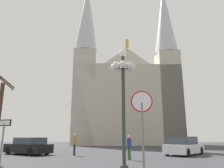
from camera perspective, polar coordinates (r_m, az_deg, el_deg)
The scene contains 8 objects.
cathedral at distance 43.49m, azimuth 3.69°, elevation -2.13°, with size 21.36×12.67×33.93m.
stop_sign at distance 7.83m, azimuth 7.98°, elevation -8.53°, with size 0.79×0.08×3.14m.
one_way_arrow_sign at distance 10.41m, azimuth -26.98°, elevation -12.64°, with size 0.68×0.20×2.22m.
street_lamp at distance 10.17m, azimuth 2.98°, elevation 0.08°, with size 1.21×1.21×5.67m.
parked_car_near_white at distance 20.02m, azimuth 18.50°, elevation -15.38°, with size 4.15×4.66×1.52m.
parked_car_far_black at distance 20.98m, azimuth -21.26°, elevation -15.14°, with size 4.85×3.82×1.44m.
pedestrian_walking at distance 15.19m, azimuth 4.56°, elevation -15.77°, with size 0.32×0.32×1.61m.
pedestrian_standing at distance 18.85m, azimuth -9.86°, elevation -14.90°, with size 0.32×0.32×1.76m.
Camera 1 is at (2.23, -6.14, 1.50)m, focal length 34.54 mm.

